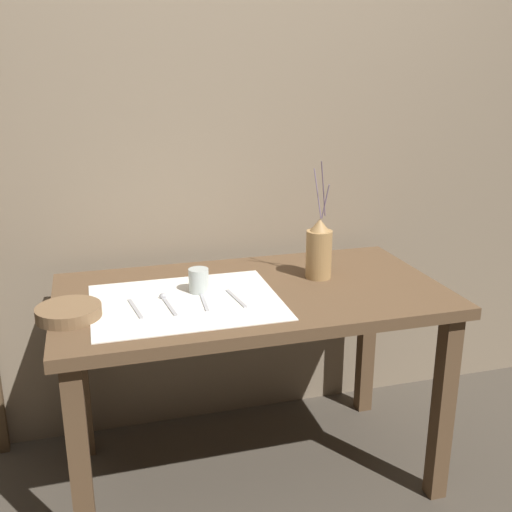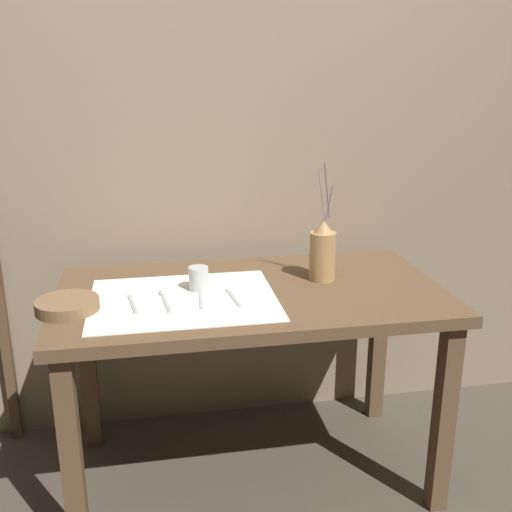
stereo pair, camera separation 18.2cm
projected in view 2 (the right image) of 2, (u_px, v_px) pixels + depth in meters
ground_plane at (252, 471)px, 2.27m from camera, size 12.00×12.00×0.00m
stone_wall_back at (231, 137)px, 2.34m from camera, size 7.00×0.06×2.40m
wooden_table at (251, 316)px, 2.07m from camera, size 1.31×0.71×0.74m
linen_cloth at (184, 299)px, 1.95m from camera, size 0.60×0.47×0.00m
pitcher_with_flowers at (323, 252)px, 2.11m from camera, size 0.09×0.09×0.43m
wooden_bowl at (67, 305)px, 1.86m from camera, size 0.20×0.20×0.04m
glass_tumbler_near at (199, 279)px, 2.02m from camera, size 0.07×0.07×0.08m
knife_center at (133, 304)px, 1.91m from camera, size 0.04×0.17×0.00m
spoon_inner at (164, 296)px, 1.97m from camera, size 0.04×0.18×0.02m
spoon_outer at (201, 293)px, 2.00m from camera, size 0.03×0.18×0.02m
fork_inner at (234, 298)px, 1.96m from camera, size 0.03×0.17×0.00m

